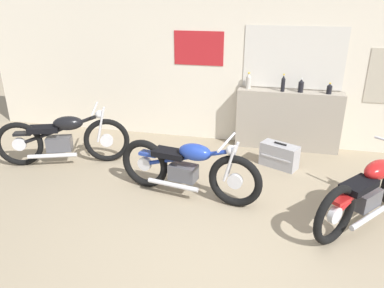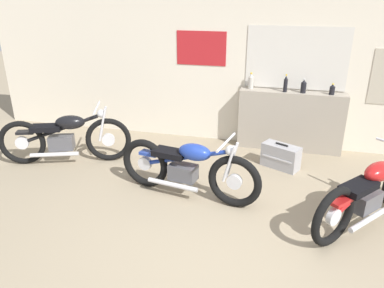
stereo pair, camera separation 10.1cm
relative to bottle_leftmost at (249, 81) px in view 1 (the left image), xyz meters
The scene contains 11 objects.
ground_plane 3.32m from the bottle_leftmost, 90.10° to the right, with size 24.00×24.00×0.00m, color gray.
wall_back 0.29m from the bottle_leftmost, 79.20° to the left, with size 10.00×0.07×2.80m.
sill_counter 0.96m from the bottle_leftmost, ahead, with size 1.75×0.28×1.03m.
bottle_leftmost is the anchor object (origin of this frame).
bottle_left_center 0.58m from the bottle_leftmost, ahead, with size 0.07×0.07×0.29m.
bottle_center 0.87m from the bottle_leftmost, ahead, with size 0.09×0.09×0.23m.
bottle_right_center 1.32m from the bottle_leftmost, ahead, with size 0.08×0.08×0.18m.
motorcycle_red 2.80m from the bottle_leftmost, 52.27° to the right, with size 1.39×1.65×0.88m.
motorcycle_black 3.20m from the bottle_leftmost, 151.38° to the right, with size 1.97×0.88×0.92m.
motorcycle_blue 2.24m from the bottle_leftmost, 105.80° to the right, with size 2.01×0.64×0.89m.
hard_case_silver 1.41m from the bottle_leftmost, 53.94° to the right, with size 0.63×0.48×0.40m.
Camera 1 is at (0.49, -3.24, 2.62)m, focal length 35.00 mm.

